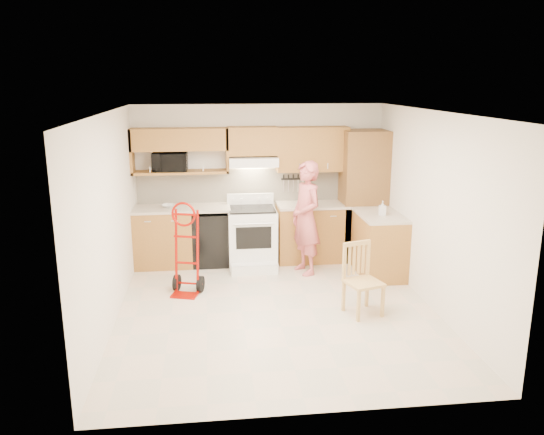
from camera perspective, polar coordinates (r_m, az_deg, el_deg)
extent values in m
cube|color=beige|center=(7.06, 0.48, -9.77)|extent=(4.00, 4.50, 0.02)
cube|color=white|center=(6.46, 0.53, 11.11)|extent=(4.00, 4.50, 0.02)
cube|color=silver|center=(8.84, -1.33, 3.74)|extent=(4.00, 0.02, 2.50)
cube|color=silver|center=(4.51, 4.12, -6.75)|extent=(4.00, 0.02, 2.50)
cube|color=silver|center=(6.71, -16.80, -0.30)|extent=(0.02, 4.50, 2.50)
cube|color=silver|center=(7.18, 16.64, 0.64)|extent=(0.02, 4.50, 2.50)
cube|color=beige|center=(8.83, -1.32, 3.39)|extent=(3.92, 0.03, 0.55)
cube|color=#A16527|center=(8.72, -11.31, -2.10)|extent=(0.90, 0.60, 0.90)
cube|color=black|center=(8.70, -6.37, -2.12)|extent=(0.60, 0.60, 0.85)
cube|color=#A16527|center=(8.84, 4.25, -1.63)|extent=(1.14, 0.60, 0.90)
cube|color=beige|center=(8.58, -9.46, 0.97)|extent=(1.50, 0.63, 0.04)
cube|color=beige|center=(8.73, 4.31, 1.34)|extent=(1.14, 0.63, 0.04)
cube|color=#A16527|center=(8.31, 11.20, -2.91)|extent=(0.60, 1.00, 0.90)
cube|color=beige|center=(8.19, 11.36, 0.23)|extent=(0.63, 1.00, 0.04)
cube|color=brown|center=(8.89, 9.52, 2.28)|extent=(0.70, 0.60, 2.10)
cube|color=#A16527|center=(8.54, -9.71, 8.11)|extent=(1.50, 0.33, 0.34)
cube|color=#A16527|center=(8.61, -9.57, 4.74)|extent=(1.50, 0.33, 0.04)
cube|color=#A16527|center=(8.56, -2.06, 8.05)|extent=(0.76, 0.33, 0.44)
cube|color=#A16527|center=(8.70, 4.25, 7.20)|extent=(1.14, 0.33, 0.70)
cube|color=white|center=(8.53, -2.00, 5.93)|extent=(0.76, 0.46, 0.14)
imported|color=black|center=(8.59, -10.67, 5.80)|extent=(0.54, 0.38, 0.29)
imported|color=#B85455|center=(8.13, 3.61, -0.06)|extent=(0.59, 0.72, 1.72)
imported|color=white|center=(8.10, 11.53, 0.98)|extent=(0.10, 0.11, 0.21)
imported|color=white|center=(8.59, -10.85, 1.21)|extent=(0.25, 0.25, 0.05)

